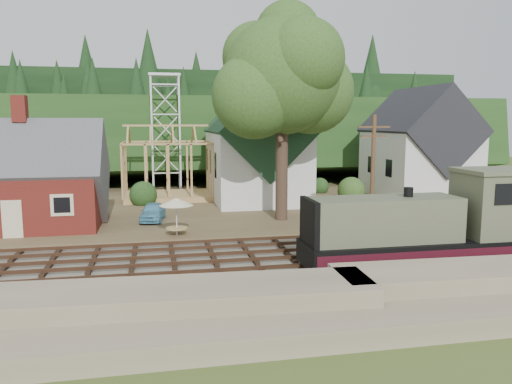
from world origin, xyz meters
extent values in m
plane|color=#384C1E|center=(0.00, 0.00, 0.00)|extent=(140.00, 140.00, 0.00)
cube|color=#7F7259|center=(0.00, -8.50, 0.00)|extent=(64.00, 5.00, 1.60)
cube|color=#726B5B|center=(0.00, 0.00, 0.08)|extent=(64.00, 11.00, 0.16)
cube|color=brown|center=(0.00, 18.00, 0.15)|extent=(64.00, 26.00, 0.30)
cube|color=#1E3F19|center=(0.00, 42.00, 0.00)|extent=(70.00, 28.96, 12.74)
cube|color=black|center=(0.00, 58.00, 0.00)|extent=(80.00, 20.00, 12.00)
cube|color=#551D13|center=(-16.00, 11.00, 2.20)|extent=(10.00, 7.00, 3.80)
cube|color=#4C4C51|center=(-16.00, 11.00, 4.10)|extent=(10.80, 7.41, 7.41)
cube|color=#551D13|center=(-16.00, 11.00, 8.40)|extent=(0.90, 0.90, 1.80)
cube|color=beige|center=(-16.00, 7.48, 1.50)|extent=(1.20, 0.06, 2.40)
cube|color=silver|center=(2.00, 20.00, 3.50)|extent=(8.00, 12.00, 6.40)
cube|color=#1B3B25|center=(2.00, 20.00, 6.70)|extent=(8.40, 12.96, 8.40)
cube|color=silver|center=(2.00, 14.00, 8.70)|extent=(2.40, 2.40, 4.00)
cone|color=#1B3B25|center=(2.00, 14.00, 12.00)|extent=(5.37, 5.37, 2.60)
cube|color=silver|center=(18.00, 19.00, 3.50)|extent=(8.00, 10.00, 6.40)
cube|color=black|center=(18.00, 19.00, 6.70)|extent=(8.40, 10.80, 8.40)
cube|color=tan|center=(-6.00, 22.00, 0.55)|extent=(8.00, 6.00, 0.50)
cube|color=tan|center=(-6.00, 22.00, 7.20)|extent=(8.00, 0.18, 0.18)
cube|color=silver|center=(-7.40, 26.60, 6.30)|extent=(0.18, 0.18, 12.00)
cube|color=silver|center=(-4.60, 26.60, 6.30)|extent=(0.18, 0.18, 12.00)
cube|color=silver|center=(-7.40, 29.40, 6.30)|extent=(0.18, 0.18, 12.00)
cube|color=silver|center=(-4.60, 29.40, 6.30)|extent=(0.18, 0.18, 12.00)
cube|color=silver|center=(-6.00, 28.00, 12.30)|extent=(3.20, 3.20, 0.25)
cylinder|color=#38281E|center=(2.00, 10.00, 4.30)|extent=(0.90, 0.90, 8.00)
sphere|color=#2F4C1C|center=(2.00, 10.00, 10.80)|extent=(8.40, 8.40, 8.40)
sphere|color=#2F4C1C|center=(4.50, 11.00, 9.80)|extent=(6.40, 6.40, 6.40)
sphere|color=#2F4C1C|center=(-0.20, 9.20, 9.30)|extent=(6.00, 6.00, 6.00)
cylinder|color=#4C331E|center=(7.00, 5.20, 4.00)|extent=(0.28, 0.28, 8.00)
cube|color=#4C331E|center=(7.00, 5.20, 7.20)|extent=(2.20, 0.12, 0.12)
cube|color=#4C331E|center=(7.00, 5.20, 6.60)|extent=(1.80, 0.12, 0.12)
cube|color=black|center=(6.22, -3.00, 0.34)|extent=(12.49, 2.60, 0.36)
cube|color=black|center=(6.22, -3.00, 1.08)|extent=(12.49, 3.02, 1.15)
cube|color=#535840|center=(3.93, -3.00, 2.75)|extent=(7.50, 2.39, 2.19)
cube|color=#535840|center=(10.18, -3.00, 3.32)|extent=(3.75, 2.92, 3.33)
cube|color=#535840|center=(10.18, -3.00, 5.04)|extent=(3.96, 3.12, 0.21)
cube|color=#3C0D17|center=(6.22, -4.53, 1.08)|extent=(12.49, 0.04, 0.73)
cube|color=#3C0D17|center=(6.22, -1.47, 1.08)|extent=(12.49, 0.04, 0.73)
cylinder|color=black|center=(5.18, -3.00, 3.95)|extent=(0.46, 0.46, 0.73)
imported|color=#5EAACA|center=(-7.40, 11.43, 0.97)|extent=(2.11, 4.10, 1.33)
imported|color=#BA0E32|center=(22.34, 15.56, 0.85)|extent=(4.22, 2.52, 1.10)
cylinder|color=silver|center=(-5.88, 6.33, 1.39)|extent=(0.10, 0.10, 2.17)
cylinder|color=tan|center=(-5.88, 6.33, 0.74)|extent=(1.38, 1.38, 0.08)
cone|color=beige|center=(-5.88, 6.33, 2.47)|extent=(2.17, 2.17, 0.49)
camera|label=1|loc=(-7.07, -25.52, 7.52)|focal=35.00mm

